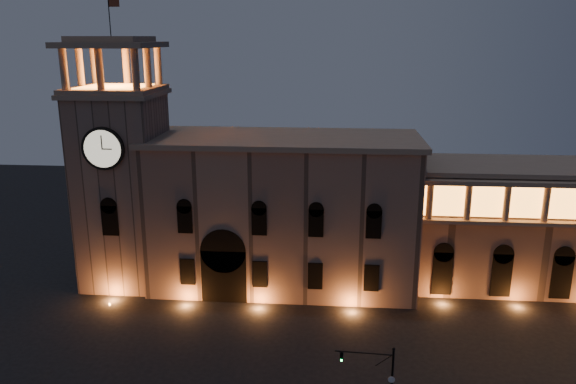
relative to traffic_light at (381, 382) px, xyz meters
The scene contains 3 objects.
government_building 26.91m from the traffic_light, 111.69° to the left, with size 30.80×12.80×17.60m.
clock_tower 37.83m from the traffic_light, 140.13° to the left, with size 9.80×9.80×32.40m.
traffic_light is the anchor object (origin of this frame).
Camera 1 is at (3.72, -39.81, 28.35)m, focal length 35.00 mm.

